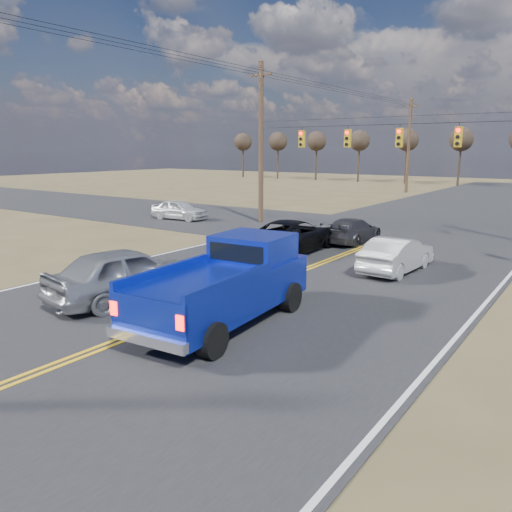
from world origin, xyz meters
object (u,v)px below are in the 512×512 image
Objects in this scene: silver_suv at (127,274)px; white_car_queue at (397,255)px; dgrey_car_queue at (352,230)px; black_suv at (292,236)px; pickup_truck at (227,284)px; cross_car_west at (179,210)px.

white_car_queue is (5.62, 8.58, -0.18)m from silver_suv.
silver_suv is at bearing 59.94° from white_car_queue.
dgrey_car_queue is at bearing -46.43° from white_car_queue.
pickup_truck is at bearing 108.56° from black_suv.
silver_suv is 18.48m from cross_car_west.
cross_car_west is (-13.16, 0.98, 0.05)m from dgrey_car_queue.
pickup_truck is 3.91m from silver_suv.
pickup_truck is at bearing -168.42° from silver_suv.
dgrey_car_queue is at bearing -100.40° from cross_car_west.
dgrey_car_queue is (1.31, 3.74, -0.13)m from black_suv.
dgrey_car_queue is 1.08× the size of cross_car_west.
white_car_queue reaches higher than cross_car_west.
black_suv is at bearing -7.91° from white_car_queue.
silver_suv is 0.93× the size of black_suv.
pickup_truck reaches higher than black_suv.
dgrey_car_queue is (1.53, 13.38, -0.24)m from silver_suv.
silver_suv is at bearing -147.13° from cross_car_west.
white_car_queue reaches higher than dgrey_car_queue.
pickup_truck is at bearing 99.90° from dgrey_car_queue.
white_car_queue is 0.97× the size of dgrey_car_queue.
cross_car_west is at bearing -42.19° from silver_suv.
silver_suv reaches higher than cross_car_west.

